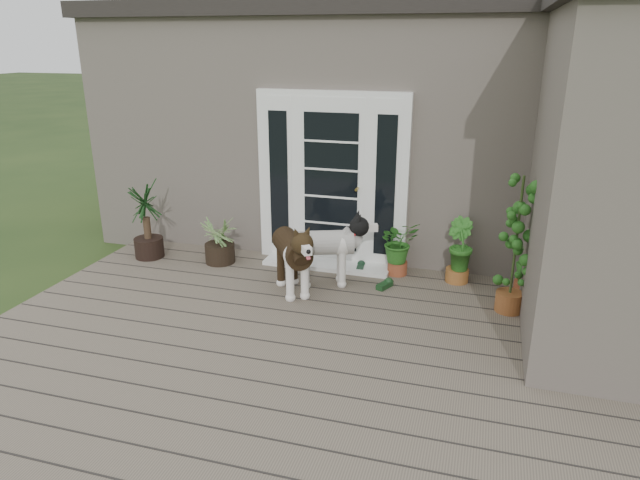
# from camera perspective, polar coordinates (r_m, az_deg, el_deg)

# --- Properties ---
(deck) EXTENTS (6.20, 4.60, 0.12)m
(deck) POSITION_cam_1_polar(r_m,az_deg,el_deg) (5.51, -3.05, -10.92)
(deck) COLOR #6B5B4C
(deck) RESTS_ON ground
(house_main) EXTENTS (7.40, 4.00, 3.10)m
(house_main) POSITION_cam_1_polar(r_m,az_deg,el_deg) (8.96, 6.00, 11.03)
(house_main) COLOR #665E54
(house_main) RESTS_ON ground
(roof_main) EXTENTS (7.60, 4.20, 0.20)m
(roof_main) POSITION_cam_1_polar(r_m,az_deg,el_deg) (8.88, 6.39, 21.62)
(roof_main) COLOR #2D2826
(roof_main) RESTS_ON house_main
(house_wing) EXTENTS (1.60, 2.40, 3.10)m
(house_wing) POSITION_cam_1_polar(r_m,az_deg,el_deg) (5.86, 28.71, 4.30)
(house_wing) COLOR #665E54
(house_wing) RESTS_ON ground
(door_unit) EXTENTS (1.90, 0.14, 2.15)m
(door_unit) POSITION_cam_1_polar(r_m,az_deg,el_deg) (7.11, 1.18, 6.03)
(door_unit) COLOR white
(door_unit) RESTS_ON deck
(door_step) EXTENTS (1.60, 0.40, 0.05)m
(door_step) POSITION_cam_1_polar(r_m,az_deg,el_deg) (7.24, 0.70, -2.43)
(door_step) COLOR white
(door_step) RESTS_ON deck
(brindle_dog) EXTENTS (0.86, 1.00, 0.78)m
(brindle_dog) POSITION_cam_1_polar(r_m,az_deg,el_deg) (6.39, -2.80, -2.00)
(brindle_dog) COLOR #2F2011
(brindle_dog) RESTS_ON deck
(white_dog) EXTENTS (0.99, 0.69, 0.76)m
(white_dog) POSITION_cam_1_polar(r_m,az_deg,el_deg) (6.58, 0.41, -1.42)
(white_dog) COLOR silver
(white_dog) RESTS_ON deck
(spider_plant) EXTENTS (0.68, 0.68, 0.67)m
(spider_plant) POSITION_cam_1_polar(r_m,az_deg,el_deg) (7.38, -10.04, 0.25)
(spider_plant) COLOR #7B8C56
(spider_plant) RESTS_ON deck
(yucca) EXTENTS (0.87, 0.87, 1.03)m
(yucca) POSITION_cam_1_polar(r_m,az_deg,el_deg) (7.72, -16.94, 1.96)
(yucca) COLOR #113311
(yucca) RESTS_ON deck
(herb_a) EXTENTS (0.66, 0.66, 0.60)m
(herb_a) POSITION_cam_1_polar(r_m,az_deg,el_deg) (6.97, 7.80, -1.07)
(herb_a) COLOR #164E1A
(herb_a) RESTS_ON deck
(herb_b) EXTENTS (0.53, 0.53, 0.56)m
(herb_b) POSITION_cam_1_polar(r_m,az_deg,el_deg) (6.89, 13.62, -1.88)
(herb_b) COLOR #1B611C
(herb_b) RESTS_ON deck
(herb_c) EXTENTS (0.36, 0.36, 0.56)m
(herb_c) POSITION_cam_1_polar(r_m,az_deg,el_deg) (6.75, 20.14, -3.03)
(herb_c) COLOR #19591D
(herb_c) RESTS_ON deck
(sapling) EXTENTS (0.51, 0.51, 1.51)m
(sapling) POSITION_cam_1_polar(r_m,az_deg,el_deg) (6.13, 18.96, -0.33)
(sapling) COLOR #235C1A
(sapling) RESTS_ON deck
(clog_left) EXTENTS (0.15, 0.27, 0.08)m
(clog_left) POSITION_cam_1_polar(r_m,az_deg,el_deg) (7.14, 4.07, -2.69)
(clog_left) COLOR black
(clog_left) RESTS_ON deck
(clog_right) EXTENTS (0.22, 0.30, 0.08)m
(clog_right) POSITION_cam_1_polar(r_m,az_deg,el_deg) (6.66, 6.47, -4.43)
(clog_right) COLOR #163718
(clog_right) RESTS_ON deck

